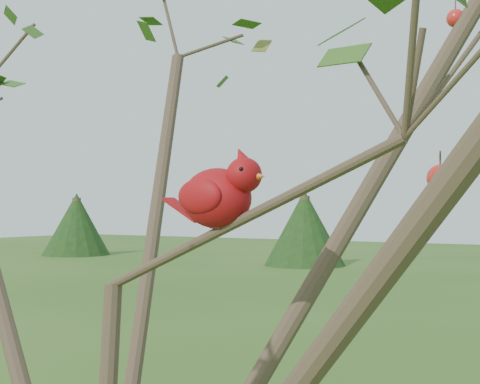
{
  "coord_description": "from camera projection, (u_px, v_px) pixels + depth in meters",
  "views": [
    {
      "loc": [
        0.85,
        -0.88,
        2.1
      ],
      "look_at": [
        0.26,
        0.07,
        2.13
      ],
      "focal_mm": 50.0,
      "sensor_mm": 36.0,
      "label": 1
    }
  ],
  "objects": [
    {
      "name": "crabapple_tree",
      "position": [
        97.0,
        196.0,
        1.16
      ],
      "size": [
        2.35,
        2.05,
        2.95
      ],
      "color": "#453325",
      "rests_on": "ground"
    },
    {
      "name": "cardinal",
      "position": [
        220.0,
        195.0,
        1.15
      ],
      "size": [
        0.22,
        0.12,
        0.15
      ],
      "rotation": [
        0.0,
        0.0,
        -0.08
      ],
      "color": "#9E0D12",
      "rests_on": "ground"
    }
  ]
}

